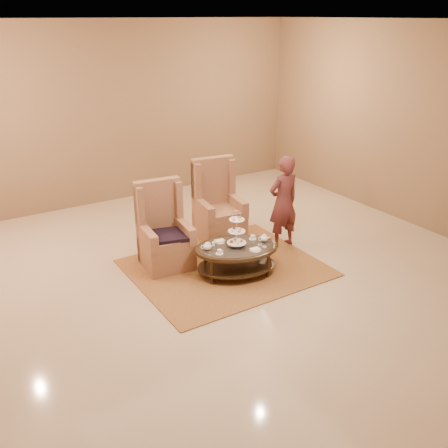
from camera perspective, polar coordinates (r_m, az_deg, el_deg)
ground at (r=7.39m, az=-0.02°, el=-5.96°), size 8.00×8.00×0.00m
ceiling at (r=7.39m, az=-0.02°, el=-5.96°), size 8.00×8.00×0.02m
wall_back at (r=10.25m, az=-12.24°, el=12.19°), size 8.00×0.04×3.50m
wall_right at (r=9.41m, az=21.46°, el=10.22°), size 0.04×8.00×3.50m
rug at (r=7.60m, az=0.18°, el=-5.01°), size 2.73×2.28×0.01m
tea_table at (r=7.28m, az=1.43°, el=-3.15°), size 1.41×1.17×1.02m
armchair_left at (r=7.59m, az=-6.87°, el=-1.57°), size 0.77×0.80×1.30m
armchair_right at (r=8.51m, az=-0.76°, el=1.45°), size 0.82×0.85×1.35m
person at (r=8.08m, az=6.79°, el=2.49°), size 0.56×0.37×1.54m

